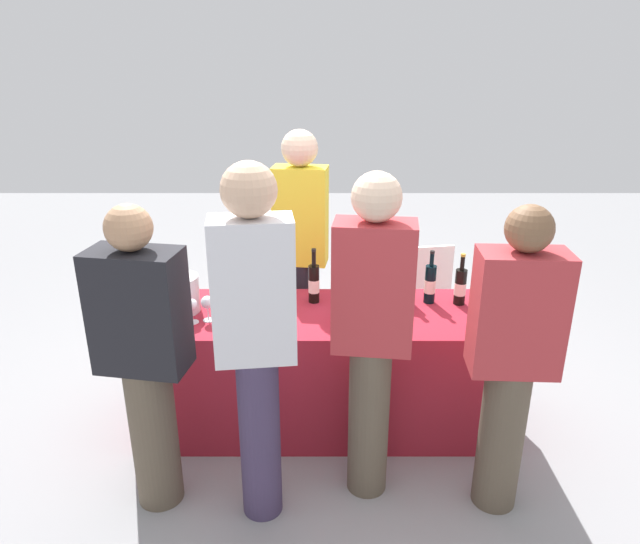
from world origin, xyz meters
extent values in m
plane|color=gray|center=(0.00, 0.00, 0.00)|extent=(12.00, 12.00, 0.00)
cube|color=maroon|center=(0.00, 0.00, 0.37)|extent=(2.12, 0.69, 0.74)
cylinder|color=black|center=(-0.61, 0.06, 0.85)|extent=(0.07, 0.07, 0.22)
cylinder|color=black|center=(-0.61, 0.06, 0.99)|extent=(0.03, 0.03, 0.08)
cylinder|color=gold|center=(-0.61, 0.06, 1.04)|extent=(0.03, 0.03, 0.02)
cylinder|color=silver|center=(-0.61, 0.06, 0.84)|extent=(0.07, 0.07, 0.08)
cylinder|color=black|center=(-0.43, 0.12, 0.84)|extent=(0.08, 0.08, 0.21)
cylinder|color=black|center=(-0.43, 0.12, 0.98)|extent=(0.03, 0.03, 0.08)
cylinder|color=maroon|center=(-0.43, 0.12, 1.03)|extent=(0.03, 0.03, 0.02)
cylinder|color=silver|center=(-0.43, 0.12, 0.83)|extent=(0.08, 0.08, 0.07)
cylinder|color=black|center=(-0.04, 0.15, 0.85)|extent=(0.07, 0.07, 0.23)
cylinder|color=black|center=(-0.04, 0.15, 1.01)|extent=(0.02, 0.02, 0.09)
cylinder|color=black|center=(-0.04, 0.15, 1.07)|extent=(0.03, 0.03, 0.02)
cylinder|color=silver|center=(-0.04, 0.15, 0.84)|extent=(0.07, 0.07, 0.08)
cylinder|color=black|center=(0.30, 0.13, 0.86)|extent=(0.07, 0.07, 0.23)
cylinder|color=black|center=(0.30, 0.13, 1.02)|extent=(0.03, 0.03, 0.09)
cylinder|color=maroon|center=(0.30, 0.13, 1.07)|extent=(0.03, 0.03, 0.02)
cylinder|color=silver|center=(0.30, 0.13, 0.84)|extent=(0.07, 0.07, 0.08)
cylinder|color=black|center=(0.50, 0.15, 0.85)|extent=(0.08, 0.08, 0.22)
cylinder|color=black|center=(0.50, 0.15, 1.00)|extent=(0.03, 0.03, 0.09)
cylinder|color=black|center=(0.50, 0.15, 1.05)|extent=(0.03, 0.03, 0.02)
cylinder|color=silver|center=(0.50, 0.15, 0.84)|extent=(0.08, 0.08, 0.08)
cylinder|color=black|center=(0.64, 0.15, 0.85)|extent=(0.07, 0.07, 0.23)
cylinder|color=black|center=(0.64, 0.15, 1.01)|extent=(0.03, 0.03, 0.08)
cylinder|color=black|center=(0.64, 0.15, 1.06)|extent=(0.03, 0.03, 0.02)
cylinder|color=silver|center=(0.64, 0.15, 0.84)|extent=(0.07, 0.07, 0.08)
cylinder|color=black|center=(0.82, 0.12, 0.85)|extent=(0.07, 0.07, 0.21)
cylinder|color=black|center=(0.82, 0.12, 1.00)|extent=(0.03, 0.03, 0.08)
cylinder|color=gold|center=(0.82, 0.12, 1.05)|extent=(0.03, 0.03, 0.02)
cylinder|color=silver|center=(0.82, 0.12, 0.84)|extent=(0.07, 0.07, 0.08)
cylinder|color=silver|center=(-0.71, -0.13, 0.74)|extent=(0.07, 0.07, 0.00)
cylinder|color=silver|center=(-0.71, -0.13, 0.78)|extent=(0.01, 0.01, 0.07)
sphere|color=silver|center=(-0.71, -0.13, 0.85)|extent=(0.07, 0.07, 0.07)
cylinder|color=silver|center=(-0.63, -0.10, 0.74)|extent=(0.06, 0.06, 0.00)
cylinder|color=silver|center=(-0.63, -0.10, 0.78)|extent=(0.01, 0.01, 0.07)
sphere|color=silver|center=(-0.63, -0.10, 0.85)|extent=(0.07, 0.07, 0.07)
sphere|color=#590C19|center=(-0.63, -0.10, 0.84)|extent=(0.04, 0.04, 0.04)
cylinder|color=silver|center=(-0.44, -0.08, 0.74)|extent=(0.06, 0.06, 0.00)
cylinder|color=silver|center=(-0.44, -0.08, 0.78)|extent=(0.01, 0.01, 0.07)
sphere|color=silver|center=(-0.44, -0.08, 0.84)|extent=(0.07, 0.07, 0.07)
cylinder|color=silver|center=(-0.28, -0.17, 0.74)|extent=(0.06, 0.06, 0.00)
cylinder|color=silver|center=(-0.28, -0.17, 0.78)|extent=(0.01, 0.01, 0.07)
sphere|color=silver|center=(-0.28, -0.17, 0.84)|extent=(0.07, 0.07, 0.07)
cylinder|color=silver|center=(0.10, -0.11, 0.74)|extent=(0.06, 0.06, 0.00)
cylinder|color=silver|center=(0.10, -0.11, 0.78)|extent=(0.01, 0.01, 0.07)
sphere|color=silver|center=(0.10, -0.11, 0.84)|extent=(0.07, 0.07, 0.07)
sphere|color=#590C19|center=(0.10, -0.11, 0.83)|extent=(0.04, 0.04, 0.04)
cylinder|color=silver|center=(0.43, -0.10, 0.74)|extent=(0.07, 0.07, 0.00)
cylinder|color=silver|center=(0.43, -0.10, 0.78)|extent=(0.01, 0.01, 0.07)
sphere|color=silver|center=(0.43, -0.10, 0.85)|extent=(0.07, 0.07, 0.07)
sphere|color=#590C19|center=(0.43, -0.10, 0.84)|extent=(0.04, 0.04, 0.04)
cylinder|color=silver|center=(-0.82, 0.02, 0.85)|extent=(0.24, 0.24, 0.21)
cylinder|color=black|center=(-0.13, 0.55, 0.42)|extent=(0.19, 0.19, 0.84)
cube|color=yellow|center=(-0.13, 0.55, 1.16)|extent=(0.36, 0.23, 0.63)
sphere|color=beige|center=(-0.13, 0.55, 1.59)|extent=(0.23, 0.23, 0.23)
cylinder|color=brown|center=(-0.82, -0.65, 0.38)|extent=(0.23, 0.23, 0.77)
cube|color=black|center=(-0.82, -0.65, 1.06)|extent=(0.44, 0.29, 0.58)
sphere|color=tan|center=(-0.82, -0.65, 1.45)|extent=(0.21, 0.21, 0.21)
cylinder|color=#3F3351|center=(-0.29, -0.73, 0.43)|extent=(0.20, 0.20, 0.86)
cube|color=silver|center=(-0.29, -0.73, 1.19)|extent=(0.38, 0.24, 0.65)
sphere|color=#D8AD8C|center=(-0.29, -0.73, 1.63)|extent=(0.23, 0.23, 0.23)
cylinder|color=brown|center=(0.24, -0.57, 0.41)|extent=(0.20, 0.20, 0.83)
cube|color=#B23338|center=(0.24, -0.57, 1.14)|extent=(0.39, 0.25, 0.62)
sphere|color=beige|center=(0.24, -0.57, 1.56)|extent=(0.22, 0.22, 0.22)
cylinder|color=brown|center=(0.88, -0.68, 0.38)|extent=(0.22, 0.22, 0.77)
cube|color=#B23338|center=(0.88, -0.68, 1.06)|extent=(0.41, 0.24, 0.58)
sphere|color=brown|center=(0.88, -0.68, 1.45)|extent=(0.21, 0.21, 0.21)
cube|color=white|center=(0.76, 0.98, 0.40)|extent=(0.46, 0.11, 0.80)
camera|label=1|loc=(-0.01, -3.01, 2.16)|focal=32.38mm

